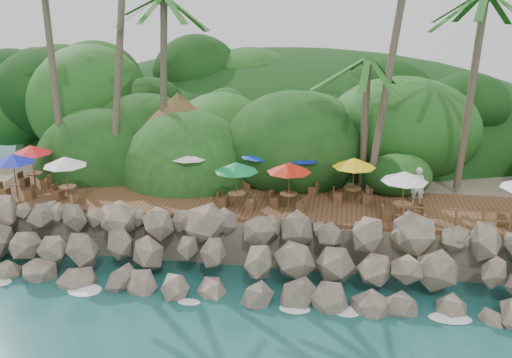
# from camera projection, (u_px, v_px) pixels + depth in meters

# --- Properties ---
(ground) EXTENTS (140.00, 140.00, 0.00)m
(ground) POSITION_uv_depth(u_px,v_px,m) (232.00, 304.00, 22.70)
(ground) COLOR #19514F
(ground) RESTS_ON ground
(land_base) EXTENTS (32.00, 25.20, 2.10)m
(land_base) POSITION_uv_depth(u_px,v_px,m) (280.00, 167.00, 37.41)
(land_base) COLOR gray
(land_base) RESTS_ON ground
(jungle_hill) EXTENTS (44.80, 28.00, 15.40)m
(jungle_hill) POSITION_uv_depth(u_px,v_px,m) (291.00, 153.00, 44.78)
(jungle_hill) COLOR #143811
(jungle_hill) RESTS_ON ground
(seawall) EXTENTS (29.00, 4.00, 2.30)m
(seawall) POSITION_uv_depth(u_px,v_px,m) (241.00, 257.00, 24.23)
(seawall) COLOR gray
(seawall) RESTS_ON ground
(terrace) EXTENTS (26.00, 5.00, 0.20)m
(terrace) POSITION_uv_depth(u_px,v_px,m) (256.00, 202.00, 27.66)
(terrace) COLOR brown
(terrace) RESTS_ON land_base
(jungle_foliage) EXTENTS (44.00, 16.00, 12.00)m
(jungle_foliage) POSITION_uv_depth(u_px,v_px,m) (278.00, 187.00, 36.79)
(jungle_foliage) COLOR #143811
(jungle_foliage) RESTS_ON ground
(foam_line) EXTENTS (25.20, 0.80, 0.06)m
(foam_line) POSITION_uv_depth(u_px,v_px,m) (234.00, 299.00, 22.97)
(foam_line) COLOR white
(foam_line) RESTS_ON ground
(palapa) EXTENTS (5.01, 5.01, 4.60)m
(palapa) POSITION_uv_depth(u_px,v_px,m) (179.00, 113.00, 30.85)
(palapa) COLOR brown
(palapa) RESTS_ON ground
(dining_clusters) EXTENTS (25.69, 5.29, 2.26)m
(dining_clusters) POSITION_uv_depth(u_px,v_px,m) (236.00, 165.00, 26.87)
(dining_clusters) COLOR brown
(dining_clusters) RESTS_ON terrace
(railing) EXTENTS (8.30, 0.10, 1.00)m
(railing) POSITION_uv_depth(u_px,v_px,m) (497.00, 220.00, 23.61)
(railing) COLOR brown
(railing) RESTS_ON terrace
(waiter) EXTENTS (0.74, 0.54, 1.86)m
(waiter) POSITION_uv_depth(u_px,v_px,m) (418.00, 186.00, 26.82)
(waiter) COLOR white
(waiter) RESTS_ON terrace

